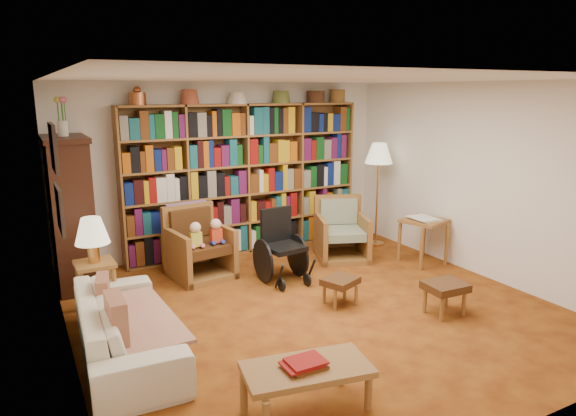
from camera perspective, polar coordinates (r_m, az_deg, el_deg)
floor at (r=5.87m, az=2.88°, el=-11.05°), size 5.00×5.00×0.00m
ceiling at (r=5.37m, az=3.19°, el=14.14°), size 5.00×5.00×0.00m
wall_back at (r=7.70m, az=-6.63°, el=4.37°), size 5.00×0.00×5.00m
wall_front at (r=3.66m, az=23.77°, el=-6.32°), size 5.00×0.00×5.00m
wall_left at (r=4.74m, az=-23.88°, el=-2.07°), size 0.00×5.00×5.00m
wall_right at (r=7.09m, az=20.65°, el=2.88°), size 0.00×5.00×5.00m
bookshelf at (r=7.63m, az=-4.74°, el=3.73°), size 3.60×0.30×2.42m
curio_cabinet at (r=6.77m, az=-22.98°, el=-0.32°), size 0.50×0.95×2.40m
framed_pictures at (r=4.96m, az=-24.31°, el=2.96°), size 0.03×0.52×0.97m
sofa at (r=5.02m, az=-17.55°, el=-12.40°), size 2.00×0.87×0.57m
sofa_throw at (r=5.03m, az=-16.98°, el=-12.19°), size 0.80×1.42×0.04m
cushion_left at (r=5.26m, az=-19.80°, el=-9.46°), size 0.18×0.37×0.35m
cushion_right at (r=4.62m, az=-18.46°, el=-12.54°), size 0.13×0.41×0.41m
side_table_lamp at (r=5.95m, az=-20.58°, el=-7.07°), size 0.41×0.41×0.59m
table_lamp at (r=5.81m, az=-20.96°, el=-2.53°), size 0.36×0.36×0.49m
armchair_leather at (r=6.86m, az=-10.00°, el=-4.25°), size 0.83×0.87×0.93m
armchair_sage at (r=7.51m, az=5.63°, el=-2.96°), size 0.96×0.96×0.88m
wheelchair at (r=6.58m, az=-0.80°, el=-4.45°), size 0.53×0.74×0.92m
floor_lamp at (r=7.99m, az=10.05°, el=5.55°), size 0.43×0.43×1.61m
side_table_papers at (r=7.41m, az=14.85°, el=-2.02°), size 0.67×0.67×0.67m
footstool_a at (r=5.89m, az=5.84°, el=-8.27°), size 0.47×0.44×0.32m
footstool_b at (r=5.86m, az=17.07°, el=-8.56°), size 0.44×0.38×0.36m
coffee_table at (r=4.03m, az=2.10°, el=-17.75°), size 1.02×0.64×0.43m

